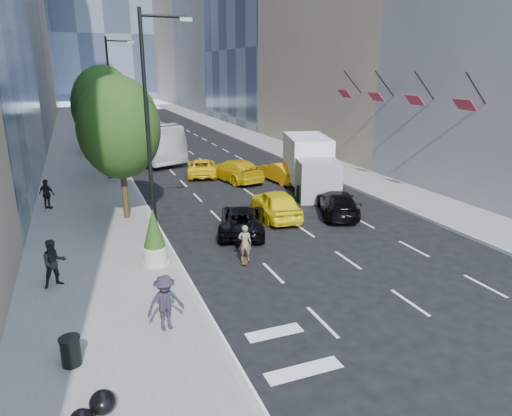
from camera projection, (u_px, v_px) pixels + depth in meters
name	position (u px, v px, depth m)	size (l,w,h in m)	color
ground	(327.00, 264.00, 19.22)	(160.00, 160.00, 0.00)	black
sidewalk_left	(82.00, 155.00, 42.73)	(6.00, 120.00, 0.15)	slate
sidewalk_right	(268.00, 144.00, 49.39)	(4.00, 120.00, 0.15)	slate
lamp_near	(151.00, 121.00, 18.86)	(2.13, 0.22, 10.00)	black
lamp_far	(113.00, 97.00, 34.87)	(2.13, 0.22, 10.00)	black
tree_near	(119.00, 128.00, 23.24)	(4.20, 4.20, 7.46)	#311F13
tree_mid	(105.00, 106.00, 32.04)	(4.50, 4.50, 7.99)	#311F13
tree_far	(96.00, 104.00, 43.80)	(3.90, 3.90, 6.92)	#311F13
traffic_signal	(100.00, 102.00, 51.31)	(2.48, 0.53, 5.20)	black
facade_flags	(396.00, 95.00, 30.03)	(1.85, 13.30, 2.05)	black
skateboarder	(245.00, 245.00, 19.08)	(0.57, 0.37, 1.56)	brown
black_sedan_lincoln	(242.00, 219.00, 22.77)	(2.19, 4.75, 1.32)	black
black_sedan_mercedes	(338.00, 203.00, 25.45)	(1.93, 4.76, 1.38)	black
taxi_a	(276.00, 204.00, 24.95)	(1.86, 4.62, 1.58)	yellow
taxi_b	(281.00, 172.00, 32.93)	(1.53, 4.39, 1.45)	orange
taxi_c	(201.00, 167.00, 34.82)	(2.13, 4.62, 1.28)	yellow
taxi_d	(235.00, 170.00, 33.20)	(2.21, 5.42, 1.57)	#D4A20B
city_bus	(130.00, 138.00, 41.01)	(3.15, 13.44, 3.74)	white
box_truck	(310.00, 164.00, 30.55)	(4.54, 7.70, 3.47)	white
pedestrian_a	(54.00, 263.00, 16.68)	(0.88, 0.69, 1.82)	black
pedestrian_b	(47.00, 194.00, 25.99)	(1.02, 0.42, 1.73)	black
pedestrian_c	(165.00, 303.00, 13.88)	(1.16, 0.66, 1.79)	#271E2E
trash_can	(71.00, 352.00, 12.32)	(0.53, 0.53, 0.79)	black
planter_shrub	(154.00, 238.00, 18.46)	(1.00, 1.00, 2.39)	#BEB29D
garbage_bags	(94.00, 409.00, 10.44)	(1.06, 1.03, 0.53)	black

